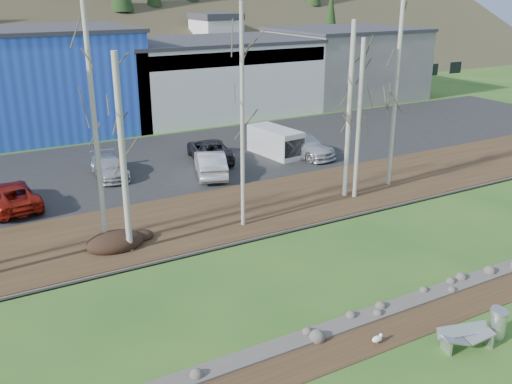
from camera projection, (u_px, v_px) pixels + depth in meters
ground at (405, 375)px, 17.46m from camera, size 200.00×200.00×0.00m
dirt_strip at (360, 340)px, 19.17m from camera, size 80.00×1.80×0.03m
near_bank_rocks at (342, 326)px, 19.99m from camera, size 80.00×0.80×0.50m
river at (280, 278)px, 23.34m from camera, size 80.00×8.00×0.90m
far_bank_rocks at (234, 241)px, 26.69m from camera, size 80.00×0.80×0.46m
far_bank at (205, 218)px, 29.29m from camera, size 80.00×7.00×0.15m
parking_lot at (138, 166)px, 37.87m from camera, size 80.00×14.00×0.14m
building_blue at (4, 83)px, 45.13m from camera, size 20.40×12.24×8.30m
building_white at (210, 76)px, 53.79m from camera, size 18.36×12.24×6.80m
building_grey at (344, 63)px, 61.20m from camera, size 14.28×12.24×7.30m
bench_damaged at (466, 337)px, 18.67m from camera, size 1.90×1.03×0.81m
litter_bin at (497, 324)px, 19.23m from camera, size 0.75×0.75×0.98m
seagull at (377, 339)px, 18.95m from camera, size 0.48×0.22×0.34m
dirt_mound at (115, 241)px, 25.74m from camera, size 2.61×1.84×0.51m
birch_2 at (95, 122)px, 24.09m from camera, size 0.21×0.21×11.40m
birch_3 at (123, 156)px, 24.05m from camera, size 0.27×0.27×8.71m
birch_4 at (242, 120)px, 26.50m from camera, size 0.19×0.19×10.53m
birch_5 at (349, 112)px, 30.68m from camera, size 0.27×0.27×9.55m
birch_6 at (359, 121)px, 30.63m from camera, size 0.25×0.25×8.68m
birch_7 at (396, 93)px, 32.29m from camera, size 0.25×0.25×10.92m
car_2 at (10, 196)px, 30.16m from camera, size 2.82×5.27×1.41m
car_3 at (109, 167)px, 35.24m from camera, size 2.17×4.59×1.29m
car_4 at (210, 163)px, 35.40m from camera, size 3.19×5.11×1.59m
car_5 at (210, 150)px, 38.60m from camera, size 3.62×5.74×1.48m
car_6 at (304, 145)px, 39.63m from camera, size 2.84×5.39×1.49m
van_white at (277, 142)px, 39.68m from camera, size 2.24×4.50×1.90m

